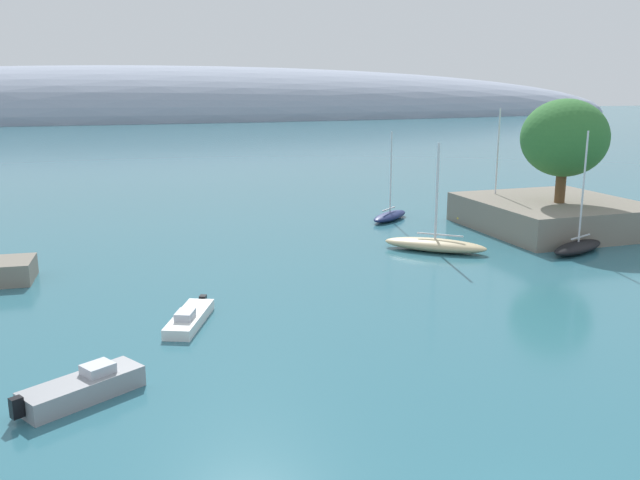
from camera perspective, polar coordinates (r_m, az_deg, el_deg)
The scene contains 9 objects.
shore_outcrop at distance 61.82m, azimuth 19.13°, elevation 2.03°, with size 13.13×13.70×2.56m, color gray.
tree_clump_shore at distance 59.86m, azimuth 19.99°, elevation 8.11°, with size 7.12×7.12×8.64m.
distant_ridge at distance 254.75m, azimuth -13.58°, elevation 9.98°, with size 389.90×69.58×37.22m, color #8E99AD.
sailboat_yellow_near_shore at distance 64.00m, azimuth 14.51°, elevation 2.02°, with size 7.57×2.09×10.26m.
sailboat_black_mid_mooring at distance 53.92m, azimuth 21.00°, elevation -0.50°, with size 6.13×3.85×9.07m.
sailboat_navy_outer_mooring at distance 62.84m, azimuth 5.93°, elevation 2.09°, with size 5.43×4.91×8.14m.
sailboat_sand_end_of_line at distance 51.61m, azimuth 9.70°, elevation -0.36°, with size 7.39×6.74×8.15m.
motorboat_white_foreground at distance 36.40m, azimuth -10.99°, elevation -6.50°, with size 3.32×5.46×0.96m.
motorboat_grey_outer at distance 29.25m, azimuth -19.44°, elevation -11.73°, with size 5.08×3.85×1.27m.
Camera 1 is at (-11.08, -13.53, 12.40)m, focal length 37.80 mm.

